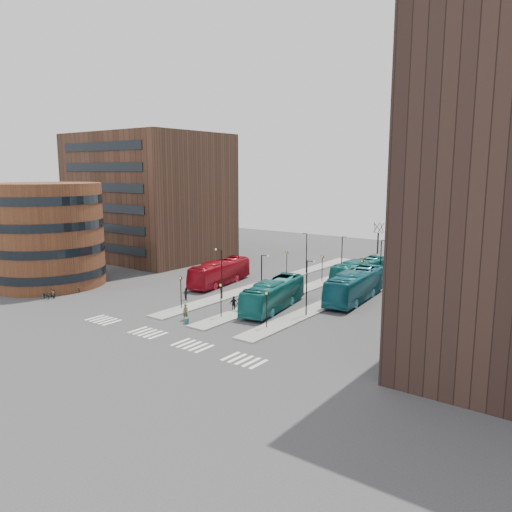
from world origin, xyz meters
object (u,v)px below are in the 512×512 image
Objects in this scene: commuter_b at (234,304)px; traveller at (186,312)px; teal_bus_a at (273,295)px; bicycle_near at (45,296)px; teal_bus_d at (425,264)px; teal_bus_b at (360,272)px; commuter_c at (240,305)px; bicycle_far at (78,289)px; bicycle_mid at (52,293)px; commuter_a at (186,294)px; teal_bus_c at (355,286)px; red_bus at (220,272)px; suitcase at (186,321)px.

traveller is at bearing 179.52° from commuter_b.
teal_bus_a is 28.33m from bicycle_near.
teal_bus_b is at bearing -108.04° from teal_bus_d.
commuter_c is (-9.96, -32.99, -0.73)m from teal_bus_d.
traveller is 20.08m from bicycle_far.
bicycle_mid is at bearing -32.83° from commuter_c.
commuter_a reaches higher than bicycle_far.
traveller reaches higher than commuter_b.
teal_bus_b is at bearing -29.02° from bicycle_mid.
commuter_b is 23.69m from bicycle_mid.
teal_bus_c reaches higher than teal_bus_a.
teal_bus_a is 6.80× the size of traveller.
red_bus is 31.61m from teal_bus_d.
red_bus is at bearing 140.29° from suitcase.
bicycle_near is at bearing -167.03° from bicycle_mid.
teal_bus_d reaches higher than commuter_c.
teal_bus_a is at bearing 49.94° from traveller.
bicycle_far is (-11.93, -14.56, -1.21)m from red_bus.
bicycle_mid reaches higher than suitcase.
teal_bus_c is at bearing 1.72° from red_bus.
commuter_b is at bearing 59.79° from traveller.
teal_bus_a is at bearing -143.74° from commuter_a.
bicycle_mid is 1.00× the size of bicycle_far.
teal_bus_b reaches higher than commuter_a.
suitcase is 0.05× the size of teal_bus_b.
commuter_b is 1.04× the size of bicycle_near.
commuter_c is (8.50, -0.20, 0.08)m from commuter_a.
commuter_a reaches higher than bicycle_near.
teal_bus_d reaches higher than commuter_b.
bicycle_mid is (-20.96, -2.29, 0.23)m from suitcase.
teal_bus_c is 7.48× the size of traveller.
red_bus is (-9.03, 15.84, 1.38)m from suitcase.
bicycle_mid is at bearing -150.64° from teal_bus_c.
teal_bus_b is at bearing 97.80° from suitcase.
traveller is at bearing -125.85° from teal_bus_c.
teal_bus_d is at bearing -161.31° from commuter_c.
teal_bus_d reaches higher than bicycle_far.
bicycle_mid is 3.57m from bicycle_far.
teal_bus_c is at bearing -16.95° from commuter_b.
traveller reaches higher than commuter_c.
traveller is at bearing -101.44° from teal_bus_d.
bicycle_far is (-27.34, -26.80, -1.22)m from teal_bus_b.
commuter_c reaches higher than suitcase.
bicycle_near reaches higher than suitcase.
teal_bus_a is at bearing -97.87° from teal_bus_d.
commuter_b is 0.72m from commuter_c.
red_bus is at bearing -175.64° from teal_bus_c.
red_bus is 9.23m from commuter_a.
suitcase is 1.33m from traveller.
teal_bus_a is 7.11× the size of bicycle_near.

